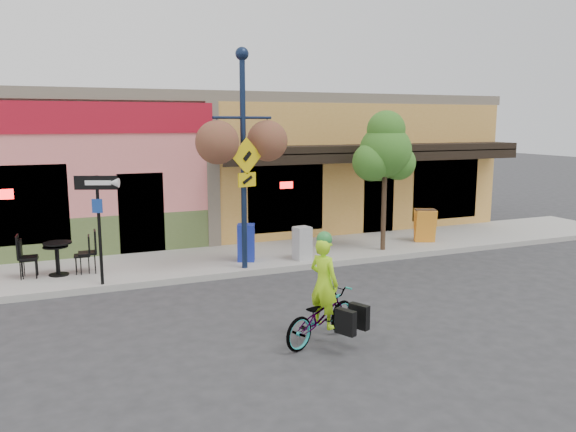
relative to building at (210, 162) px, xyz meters
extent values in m
plane|color=#2D2D30|center=(0.00, -7.50, -2.25)|extent=(90.00, 90.00, 0.00)
cube|color=#9E9B93|center=(0.00, -5.50, -2.17)|extent=(24.00, 3.00, 0.15)
cube|color=#A8A59E|center=(0.00, -6.95, -2.17)|extent=(24.00, 0.12, 0.15)
imported|color=maroon|center=(-1.13, -11.25, -1.80)|extent=(1.79, 1.24, 0.89)
imported|color=#B4FF1A|center=(-1.08, -11.25, -1.49)|extent=(0.56, 0.66, 1.52)
camera|label=1|loc=(-5.10, -19.31, 1.41)|focal=35.00mm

